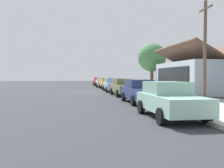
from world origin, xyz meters
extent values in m
plane|color=#38383D|center=(0.00, 0.00, 0.00)|extent=(120.00, 120.00, 0.00)
cube|color=beige|center=(0.00, 5.60, 0.08)|extent=(60.00, 4.20, 0.16)
cube|color=red|center=(-17.74, 2.81, 0.68)|extent=(4.55, 1.99, 0.70)
cube|color=#A9272B|center=(-18.19, 2.80, 1.31)|extent=(2.21, 1.69, 0.56)
cylinder|color=black|center=(-16.38, 3.78, 0.33)|extent=(0.67, 0.24, 0.66)
cylinder|color=black|center=(-16.32, 1.94, 0.33)|extent=(0.67, 0.24, 0.66)
cylinder|color=black|center=(-19.16, 3.69, 0.33)|extent=(0.67, 0.24, 0.66)
cylinder|color=black|center=(-19.10, 1.85, 0.33)|extent=(0.67, 0.24, 0.66)
cube|color=silver|center=(-11.79, 2.69, 0.68)|extent=(4.81, 1.88, 0.70)
cube|color=beige|center=(-12.27, 2.70, 1.31)|extent=(2.33, 1.59, 0.56)
cylinder|color=black|center=(-10.29, 3.49, 0.33)|extent=(0.67, 0.24, 0.66)
cylinder|color=black|center=(-10.35, 1.78, 0.33)|extent=(0.67, 0.24, 0.66)
cylinder|color=black|center=(-13.24, 3.60, 0.33)|extent=(0.67, 0.24, 0.66)
cylinder|color=black|center=(-13.30, 1.88, 0.33)|extent=(0.67, 0.24, 0.66)
cube|color=gold|center=(-5.98, 2.88, 0.68)|extent=(4.64, 1.84, 0.70)
cube|color=gold|center=(-6.45, 2.88, 1.31)|extent=(2.23, 1.60, 0.56)
cylinder|color=black|center=(-4.55, 3.79, 0.33)|extent=(0.66, 0.22, 0.66)
cylinder|color=black|center=(-4.54, 1.99, 0.33)|extent=(0.66, 0.22, 0.66)
cylinder|color=black|center=(-7.42, 3.78, 0.33)|extent=(0.66, 0.22, 0.66)
cylinder|color=black|center=(-7.41, 1.97, 0.33)|extent=(0.66, 0.22, 0.66)
cube|color=#8CB7E0|center=(0.09, 2.79, 0.68)|extent=(4.70, 1.83, 0.70)
cube|color=#779CBE|center=(-0.38, 2.79, 1.31)|extent=(2.26, 1.60, 0.56)
cylinder|color=black|center=(1.55, 3.67, 0.33)|extent=(0.66, 0.23, 0.66)
cylinder|color=black|center=(1.54, 1.88, 0.33)|extent=(0.66, 0.23, 0.66)
cylinder|color=black|center=(-1.35, 3.70, 0.33)|extent=(0.66, 0.23, 0.66)
cylinder|color=black|center=(-1.37, 1.90, 0.33)|extent=(0.66, 0.23, 0.66)
cube|color=olive|center=(6.14, 2.89, 0.68)|extent=(4.90, 1.86, 0.70)
cube|color=#61683C|center=(5.66, 2.88, 1.31)|extent=(2.37, 1.58, 0.56)
cylinder|color=black|center=(7.62, 3.80, 0.33)|extent=(0.67, 0.24, 0.66)
cylinder|color=black|center=(7.67, 2.07, 0.33)|extent=(0.67, 0.24, 0.66)
cylinder|color=black|center=(4.61, 3.71, 0.33)|extent=(0.67, 0.24, 0.66)
cylinder|color=black|center=(4.66, 1.98, 0.33)|extent=(0.67, 0.24, 0.66)
cube|color=navy|center=(12.15, 2.89, 0.68)|extent=(4.65, 1.84, 0.70)
cube|color=navy|center=(11.69, 2.88, 1.31)|extent=(2.24, 1.58, 0.56)
cylinder|color=black|center=(13.57, 3.79, 0.33)|extent=(0.66, 0.23, 0.66)
cylinder|color=black|center=(13.60, 2.04, 0.33)|extent=(0.66, 0.23, 0.66)
cylinder|color=black|center=(10.71, 3.74, 0.33)|extent=(0.66, 0.23, 0.66)
cylinder|color=black|center=(10.74, 1.99, 0.33)|extent=(0.66, 0.23, 0.66)
cube|color=#9ED1BC|center=(18.01, 2.65, 0.68)|extent=(4.55, 1.86, 0.70)
cube|color=#86B1A0|center=(17.56, 2.65, 1.31)|extent=(2.19, 1.63, 0.56)
cylinder|color=black|center=(19.42, 3.58, 0.33)|extent=(0.66, 0.22, 0.66)
cylinder|color=black|center=(19.42, 1.73, 0.33)|extent=(0.66, 0.22, 0.66)
cylinder|color=black|center=(16.60, 3.57, 0.33)|extent=(0.66, 0.22, 0.66)
cylinder|color=black|center=(16.61, 1.72, 0.33)|extent=(0.66, 0.22, 0.66)
cube|color=#ADBCC6|center=(3.12, 12.00, 1.66)|extent=(10.36, 6.45, 3.33)
cube|color=black|center=(3.12, 8.73, 1.83)|extent=(8.29, 0.08, 1.86)
cube|color=brown|center=(3.12, 10.39, 4.19)|extent=(10.96, 3.52, 1.97)
cube|color=brown|center=(3.12, 13.61, 4.19)|extent=(10.96, 3.52, 1.97)
cylinder|color=brown|center=(-5.03, 9.15, 1.68)|extent=(0.44, 0.44, 3.36)
sphere|color=#47844C|center=(-5.03, 9.15, 4.46)|extent=(4.00, 4.00, 4.00)
cylinder|color=brown|center=(10.98, 8.20, 3.75)|extent=(0.24, 0.24, 7.50)
cube|color=brown|center=(10.98, 8.20, 6.90)|extent=(1.80, 0.12, 0.12)
cylinder|color=red|center=(-4.20, 4.20, 0.44)|extent=(0.22, 0.22, 0.55)
sphere|color=red|center=(-4.20, 4.20, 0.78)|extent=(0.18, 0.18, 0.18)
camera|label=1|loc=(28.11, -1.40, 1.86)|focal=38.81mm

